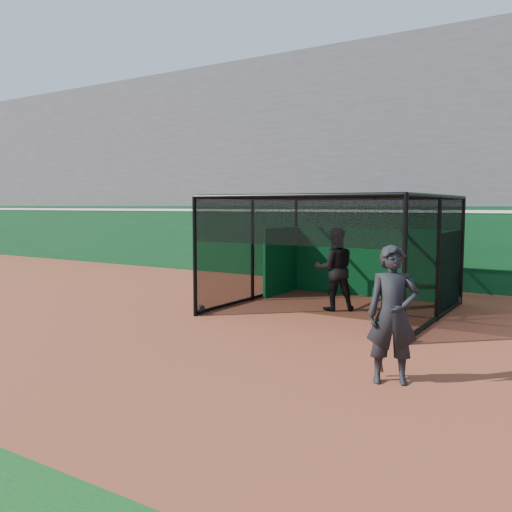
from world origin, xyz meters
The scene contains 6 objects.
ground centered at (0.00, 0.00, 0.00)m, with size 120.00×120.00×0.00m, color brown.
outfield_wall centered at (0.00, 8.50, 1.29)m, with size 50.00×0.50×2.50m.
grandstand centered at (0.00, 12.27, 4.48)m, with size 50.00×7.85×8.95m.
batting_cage centered at (1.12, 3.86, 1.36)m, with size 4.89×4.94×2.72m.
batter centered at (1.11, 3.79, 1.00)m, with size 0.97×0.76×2.00m, color black.
on_deck_player centered at (4.03, -0.76, 0.98)m, with size 0.85×0.73×1.97m.
Camera 1 is at (6.43, -8.16, 2.52)m, focal length 38.00 mm.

